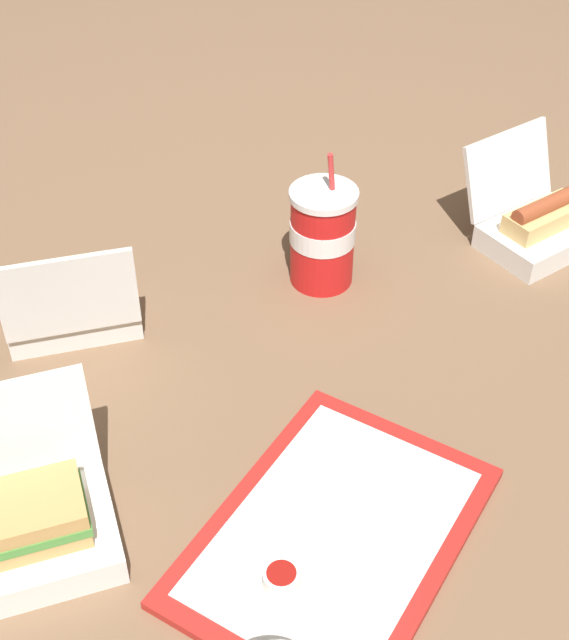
{
  "coord_description": "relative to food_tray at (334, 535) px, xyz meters",
  "views": [
    {
      "loc": [
        -0.85,
        -0.39,
        0.84
      ],
      "look_at": [
        -0.01,
        0.01,
        0.05
      ],
      "focal_mm": 50.0,
      "sensor_mm": 36.0,
      "label": 1
    }
  ],
  "objects": [
    {
      "name": "ground_plane",
      "position": [
        0.28,
        0.18,
        -0.01
      ],
      "size": [
        3.2,
        3.2,
        0.0
      ],
      "primitive_type": "plane",
      "color": "brown"
    },
    {
      "name": "food_tray",
      "position": [
        0.0,
        0.0,
        0.0
      ],
      "size": [
        0.4,
        0.3,
        0.01
      ],
      "color": "red",
      "rests_on": "ground_plane"
    },
    {
      "name": "ketchup_cup",
      "position": [
        -0.09,
        0.02,
        0.02
      ],
      "size": [
        0.04,
        0.04,
        0.02
      ],
      "color": "white",
      "rests_on": "food_tray"
    },
    {
      "name": "napkin_stack",
      "position": [
        0.01,
        -0.05,
        0.01
      ],
      "size": [
        0.11,
        0.11,
        0.0
      ],
      "primitive_type": "cube",
      "rotation": [
        0.0,
        0.0,
        0.14
      ],
      "color": "white",
      "rests_on": "food_tray"
    },
    {
      "name": "plastic_fork",
      "position": [
        -0.08,
        0.07,
        0.01
      ],
      "size": [
        0.1,
        0.08,
        0.0
      ],
      "primitive_type": "cube",
      "rotation": [
        0.0,
        0.0,
        -0.64
      ],
      "color": "white",
      "rests_on": "food_tray"
    },
    {
      "name": "clamshell_sandwich_right",
      "position": [
        -0.16,
        0.3,
        0.04
      ],
      "size": [
        0.25,
        0.25,
        0.18
      ],
      "color": "white",
      "rests_on": "ground_plane"
    },
    {
      "name": "clamshell_sandwich_back",
      "position": [
        0.18,
        0.48,
        0.04
      ],
      "size": [
        0.22,
        0.23,
        0.16
      ],
      "color": "white",
      "rests_on": "ground_plane"
    },
    {
      "name": "clamshell_hotdog_front",
      "position": [
        0.67,
        -0.07,
        0.03
      ],
      "size": [
        0.24,
        0.24,
        0.16
      ],
      "color": "white",
      "rests_on": "ground_plane"
    },
    {
      "name": "soda_cup_right",
      "position": [
        0.44,
        0.2,
        0.07
      ],
      "size": [
        0.1,
        0.1,
        0.22
      ],
      "color": "red",
      "rests_on": "ground_plane"
    }
  ]
}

